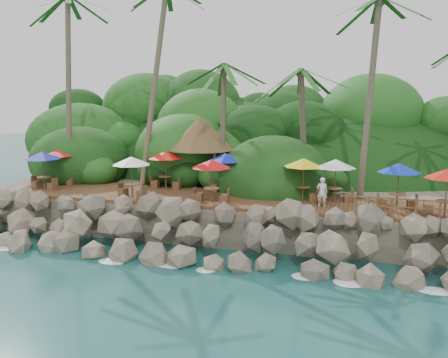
# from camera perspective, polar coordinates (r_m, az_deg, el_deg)

# --- Properties ---
(ground) EXTENTS (140.00, 140.00, 0.00)m
(ground) POSITION_cam_1_polar(r_m,az_deg,el_deg) (23.39, -4.04, -10.71)
(ground) COLOR #19514F
(ground) RESTS_ON ground
(land_base) EXTENTS (32.00, 25.20, 2.10)m
(land_base) POSITION_cam_1_polar(r_m,az_deg,el_deg) (38.01, 4.07, -0.98)
(land_base) COLOR gray
(land_base) RESTS_ON ground
(jungle_hill) EXTENTS (44.80, 28.00, 15.40)m
(jungle_hill) POSITION_cam_1_polar(r_m,az_deg,el_deg) (45.46, 5.97, -0.55)
(jungle_hill) COLOR #143811
(jungle_hill) RESTS_ON ground
(seawall) EXTENTS (29.00, 4.00, 2.30)m
(seawall) POSITION_cam_1_polar(r_m,az_deg,el_deg) (24.81, -2.51, -6.67)
(seawall) COLOR gray
(seawall) RESTS_ON ground
(terrace) EXTENTS (26.00, 5.00, 0.20)m
(terrace) POSITION_cam_1_polar(r_m,az_deg,el_deg) (28.26, 0.00, -2.40)
(terrace) COLOR brown
(terrace) RESTS_ON land_base
(jungle_foliage) EXTENTS (44.00, 16.00, 12.00)m
(jungle_foliage) POSITION_cam_1_polar(r_m,az_deg,el_deg) (37.27, 3.74, -2.85)
(jungle_foliage) COLOR #143811
(jungle_foliage) RESTS_ON ground
(foam_line) EXTENTS (25.20, 0.80, 0.06)m
(foam_line) POSITION_cam_1_polar(r_m,az_deg,el_deg) (23.64, -3.80, -10.40)
(foam_line) COLOR white
(foam_line) RESTS_ON ground
(palms) EXTENTS (31.21, 7.14, 14.49)m
(palms) POSITION_cam_1_polar(r_m,az_deg,el_deg) (30.38, 3.93, 18.07)
(palms) COLOR brown
(palms) RESTS_ON ground
(palapa) EXTENTS (4.70, 4.70, 4.60)m
(palapa) POSITION_cam_1_polar(r_m,az_deg,el_deg) (31.79, -2.85, 5.51)
(palapa) COLOR brown
(palapa) RESTS_ON ground
(dining_clusters) EXTENTS (25.86, 5.46, 2.45)m
(dining_clusters) POSITION_cam_1_polar(r_m,az_deg,el_deg) (27.82, -0.32, 1.87)
(dining_clusters) COLOR brown
(dining_clusters) RESTS_ON terrace
(railing) EXTENTS (6.10, 0.10, 1.00)m
(railing) POSITION_cam_1_polar(r_m,az_deg,el_deg) (24.92, 20.75, -3.08)
(railing) COLOR brown
(railing) RESTS_ON terrace
(waiter) EXTENTS (0.61, 0.42, 1.62)m
(waiter) POSITION_cam_1_polar(r_m,az_deg,el_deg) (26.23, 11.67, -1.54)
(waiter) COLOR white
(waiter) RESTS_ON terrace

